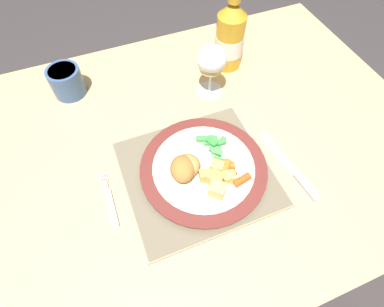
{
  "coord_description": "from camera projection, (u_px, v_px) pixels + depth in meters",
  "views": [
    {
      "loc": [
        -0.13,
        -0.4,
        1.32
      ],
      "look_at": [
        0.01,
        -0.06,
        0.78
      ],
      "focal_mm": 28.0,
      "sensor_mm": 36.0,
      "label": 1
    }
  ],
  "objects": [
    {
      "name": "ground_plane",
      "position": [
        186.0,
        241.0,
        1.32
      ],
      "size": [
        6.0,
        6.0,
        0.0
      ],
      "primitive_type": "plane",
      "color": "#383333"
    },
    {
      "name": "dining_table",
      "position": [
        181.0,
        166.0,
        0.79
      ],
      "size": [
        1.21,
        0.83,
        0.74
      ],
      "color": "tan",
      "rests_on": "ground"
    },
    {
      "name": "placemat",
      "position": [
        197.0,
        173.0,
        0.66
      ],
      "size": [
        0.32,
        0.3,
        0.01
      ],
      "color": "gray",
      "rests_on": "dining_table"
    },
    {
      "name": "dinner_plate",
      "position": [
        203.0,
        169.0,
        0.65
      ],
      "size": [
        0.28,
        0.28,
        0.02
      ],
      "color": "white",
      "rests_on": "placemat"
    },
    {
      "name": "breaded_croquettes",
      "position": [
        184.0,
        167.0,
        0.62
      ],
      "size": [
        0.08,
        0.08,
        0.04
      ],
      "color": "#A87033",
      "rests_on": "dinner_plate"
    },
    {
      "name": "green_beans_pile",
      "position": [
        213.0,
        145.0,
        0.67
      ],
      "size": [
        0.07,
        0.09,
        0.02
      ],
      "color": "green",
      "rests_on": "dinner_plate"
    },
    {
      "name": "glazed_carrots",
      "position": [
        228.0,
        171.0,
        0.63
      ],
      "size": [
        0.07,
        0.07,
        0.02
      ],
      "color": "orange",
      "rests_on": "dinner_plate"
    },
    {
      "name": "fork",
      "position": [
        110.0,
        204.0,
        0.62
      ],
      "size": [
        0.02,
        0.13,
        0.01
      ],
      "color": "silver",
      "rests_on": "dining_table"
    },
    {
      "name": "table_knife",
      "position": [
        293.0,
        170.0,
        0.67
      ],
      "size": [
        0.04,
        0.2,
        0.01
      ],
      "color": "silver",
      "rests_on": "dining_table"
    },
    {
      "name": "wine_glass",
      "position": [
        211.0,
        61.0,
        0.73
      ],
      "size": [
        0.08,
        0.08,
        0.14
      ],
      "color": "silver",
      "rests_on": "dining_table"
    },
    {
      "name": "bottle",
      "position": [
        230.0,
        36.0,
        0.79
      ],
      "size": [
        0.08,
        0.08,
        0.24
      ],
      "color": "gold",
      "rests_on": "dining_table"
    },
    {
      "name": "roast_potatoes",
      "position": [
        217.0,
        179.0,
        0.61
      ],
      "size": [
        0.07,
        0.09,
        0.03
      ],
      "color": "#DBB256",
      "rests_on": "dinner_plate"
    },
    {
      "name": "drinking_cup",
      "position": [
        66.0,
        81.0,
        0.77
      ],
      "size": [
        0.08,
        0.08,
        0.08
      ],
      "color": "#385684",
      "rests_on": "dining_table"
    }
  ]
}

